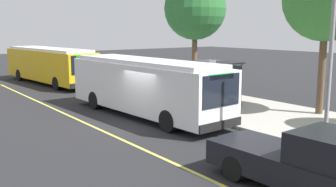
# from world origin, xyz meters

# --- Properties ---
(ground_plane) EXTENTS (120.00, 120.00, 0.00)m
(ground_plane) POSITION_xyz_m (0.00, 0.00, 0.00)
(ground_plane) COLOR #232326
(sidewalk_curb) EXTENTS (44.00, 6.40, 0.15)m
(sidewalk_curb) POSITION_xyz_m (0.00, 6.00, 0.07)
(sidewalk_curb) COLOR #A8A399
(sidewalk_curb) RESTS_ON ground_plane
(lane_stripe_center) EXTENTS (36.00, 0.14, 0.01)m
(lane_stripe_center) POSITION_xyz_m (0.00, -2.20, 0.00)
(lane_stripe_center) COLOR #E0D64C
(lane_stripe_center) RESTS_ON ground_plane
(transit_bus_main) EXTENTS (10.84, 3.15, 2.95)m
(transit_bus_main) POSITION_xyz_m (-1.41, 1.01, 1.62)
(transit_bus_main) COLOR white
(transit_bus_main) RESTS_ON ground_plane
(transit_bus_second) EXTENTS (12.05, 3.62, 2.95)m
(transit_bus_second) POSITION_xyz_m (-16.25, 1.28, 1.62)
(transit_bus_second) COLOR gold
(transit_bus_second) RESTS_ON ground_plane
(pickup_truck) EXTENTS (5.47, 2.20, 1.85)m
(pickup_truck) POSITION_xyz_m (9.35, -0.72, 0.86)
(pickup_truck) COLOR black
(pickup_truck) RESTS_ON ground_plane
(bus_shelter) EXTENTS (2.90, 1.60, 2.48)m
(bus_shelter) POSITION_xyz_m (-1.26, 5.96, 1.92)
(bus_shelter) COLOR #333338
(bus_shelter) RESTS_ON sidewalk_curb
(waiting_bench) EXTENTS (1.60, 0.48, 0.95)m
(waiting_bench) POSITION_xyz_m (-0.80, 6.08, 0.63)
(waiting_bench) COLOR brown
(waiting_bench) RESTS_ON sidewalk_curb
(route_sign_post) EXTENTS (0.44, 0.08, 2.80)m
(route_sign_post) POSITION_xyz_m (0.77, 3.70, 1.96)
(route_sign_post) COLOR #333338
(route_sign_post) RESTS_ON sidewalk_curb
(pedestrian_commuter) EXTENTS (0.24, 0.40, 1.69)m
(pedestrian_commuter) POSITION_xyz_m (0.11, 3.70, 1.12)
(pedestrian_commuter) COLOR #282D47
(pedestrian_commuter) RESTS_ON sidewalk_curb
(street_tree_upstreet) EXTENTS (4.19, 4.19, 7.79)m
(street_tree_upstreet) POSITION_xyz_m (-5.15, 7.56, 5.82)
(street_tree_upstreet) COLOR brown
(street_tree_upstreet) RESTS_ON sidewalk_curb
(utility_pole) EXTENTS (0.16, 0.16, 6.40)m
(utility_pole) POSITION_xyz_m (7.34, 3.42, 3.35)
(utility_pole) COLOR gray
(utility_pole) RESTS_ON sidewalk_curb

